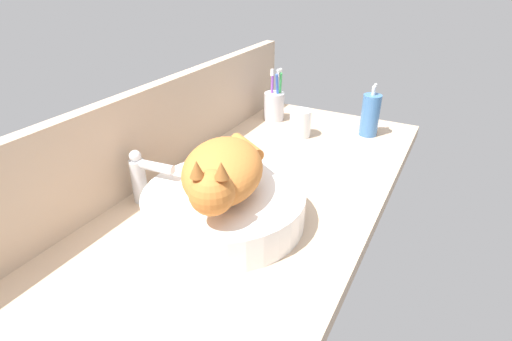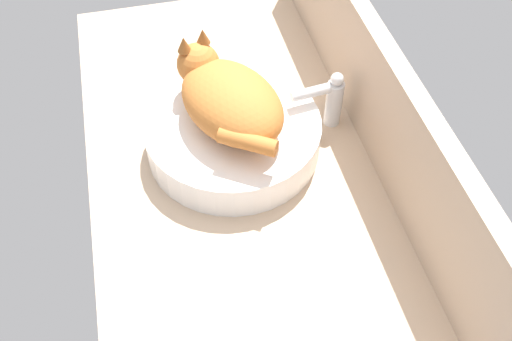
# 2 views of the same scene
# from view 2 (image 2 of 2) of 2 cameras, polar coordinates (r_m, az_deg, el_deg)

# --- Properties ---
(ground_plane) EXTENTS (1.37, 0.61, 0.04)m
(ground_plane) POSITION_cam_2_polar(r_m,az_deg,el_deg) (1.15, -0.92, -2.79)
(ground_plane) COLOR tan
(backsplash_panel) EXTENTS (1.37, 0.04, 0.24)m
(backsplash_panel) POSITION_cam_2_polar(r_m,az_deg,el_deg) (1.11, 13.57, 4.47)
(backsplash_panel) COLOR tan
(backsplash_panel) RESTS_ON ground_plane
(sink_basin) EXTENTS (0.36, 0.36, 0.08)m
(sink_basin) POSITION_cam_2_polar(r_m,az_deg,el_deg) (1.18, -2.29, 3.54)
(sink_basin) COLOR white
(sink_basin) RESTS_ON ground_plane
(cat) EXTENTS (0.31, 0.25, 0.14)m
(cat) POSITION_cam_2_polar(r_m,az_deg,el_deg) (1.12, -2.87, 7.29)
(cat) COLOR #CC7533
(cat) RESTS_ON sink_basin
(faucet) EXTENTS (0.04, 0.12, 0.14)m
(faucet) POSITION_cam_2_polar(r_m,az_deg,el_deg) (1.22, 7.39, 7.17)
(faucet) COLOR silver
(faucet) RESTS_ON ground_plane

